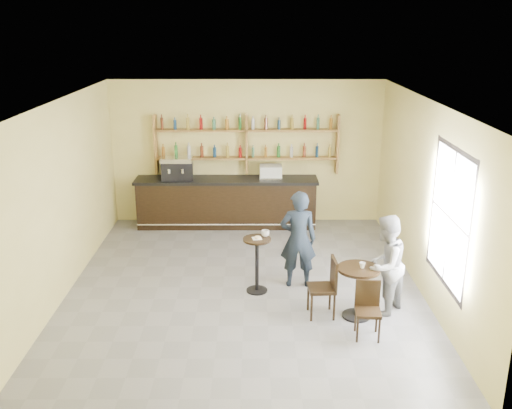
{
  "coord_description": "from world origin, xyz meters",
  "views": [
    {
      "loc": [
        0.17,
        -8.95,
        4.42
      ],
      "look_at": [
        0.2,
        0.8,
        1.25
      ],
      "focal_mm": 40.0,
      "sensor_mm": 36.0,
      "label": 1
    }
  ],
  "objects_px": {
    "bar_counter": "(227,202)",
    "chair_west": "(322,288)",
    "patron_second": "(385,265)",
    "pedestal_table": "(257,265)",
    "pastry_case": "(271,172)",
    "chair_south": "(368,311)",
    "cafe_table": "(357,292)",
    "man_main": "(298,239)",
    "espresso_machine": "(177,168)"
  },
  "relations": [
    {
      "from": "pastry_case",
      "to": "chair_south",
      "type": "bearing_deg",
      "value": -66.21
    },
    {
      "from": "pedestal_table",
      "to": "patron_second",
      "type": "bearing_deg",
      "value": -20.01
    },
    {
      "from": "pastry_case",
      "to": "chair_west",
      "type": "relative_size",
      "value": 0.52
    },
    {
      "from": "pastry_case",
      "to": "chair_west",
      "type": "height_order",
      "value": "pastry_case"
    },
    {
      "from": "chair_west",
      "to": "patron_second",
      "type": "bearing_deg",
      "value": 93.25
    },
    {
      "from": "chair_west",
      "to": "pedestal_table",
      "type": "bearing_deg",
      "value": -133.33
    },
    {
      "from": "pastry_case",
      "to": "cafe_table",
      "type": "xyz_separation_m",
      "value": [
        1.23,
        -4.18,
        -0.82
      ]
    },
    {
      "from": "man_main",
      "to": "cafe_table",
      "type": "bearing_deg",
      "value": 127.42
    },
    {
      "from": "pedestal_table",
      "to": "man_main",
      "type": "height_order",
      "value": "man_main"
    },
    {
      "from": "patron_second",
      "to": "bar_counter",
      "type": "bearing_deg",
      "value": -106.18
    },
    {
      "from": "pastry_case",
      "to": "patron_second",
      "type": "xyz_separation_m",
      "value": [
        1.66,
        -4.01,
        -0.43
      ]
    },
    {
      "from": "pastry_case",
      "to": "pedestal_table",
      "type": "xyz_separation_m",
      "value": [
        -0.32,
        -3.29,
        -0.75
      ]
    },
    {
      "from": "pedestal_table",
      "to": "cafe_table",
      "type": "height_order",
      "value": "pedestal_table"
    },
    {
      "from": "pedestal_table",
      "to": "chair_south",
      "type": "distance_m",
      "value": 2.18
    },
    {
      "from": "pedestal_table",
      "to": "chair_south",
      "type": "bearing_deg",
      "value": -42.93
    },
    {
      "from": "pedestal_table",
      "to": "chair_south",
      "type": "height_order",
      "value": "pedestal_table"
    },
    {
      "from": "pastry_case",
      "to": "chair_south",
      "type": "relative_size",
      "value": 0.59
    },
    {
      "from": "cafe_table",
      "to": "patron_second",
      "type": "bearing_deg",
      "value": 20.79
    },
    {
      "from": "bar_counter",
      "to": "chair_west",
      "type": "xyz_separation_m",
      "value": [
        1.66,
        -4.13,
        -0.07
      ]
    },
    {
      "from": "bar_counter",
      "to": "cafe_table",
      "type": "distance_m",
      "value": 4.73
    },
    {
      "from": "espresso_machine",
      "to": "patron_second",
      "type": "height_order",
      "value": "patron_second"
    },
    {
      "from": "espresso_machine",
      "to": "chair_south",
      "type": "xyz_separation_m",
      "value": [
        3.33,
        -4.78,
        -0.91
      ]
    },
    {
      "from": "pastry_case",
      "to": "pedestal_table",
      "type": "bearing_deg",
      "value": -86.7
    },
    {
      "from": "cafe_table",
      "to": "patron_second",
      "type": "distance_m",
      "value": 0.6
    },
    {
      "from": "chair_south",
      "to": "patron_second",
      "type": "height_order",
      "value": "patron_second"
    },
    {
      "from": "chair_south",
      "to": "cafe_table",
      "type": "bearing_deg",
      "value": 99.36
    },
    {
      "from": "bar_counter",
      "to": "chair_south",
      "type": "height_order",
      "value": "bar_counter"
    },
    {
      "from": "pedestal_table",
      "to": "patron_second",
      "type": "xyz_separation_m",
      "value": [
        1.98,
        -0.72,
        0.32
      ]
    },
    {
      "from": "espresso_machine",
      "to": "chair_west",
      "type": "bearing_deg",
      "value": -62.0
    },
    {
      "from": "man_main",
      "to": "chair_west",
      "type": "height_order",
      "value": "man_main"
    },
    {
      "from": "bar_counter",
      "to": "man_main",
      "type": "xyz_separation_m",
      "value": [
        1.36,
        -3.05,
        0.31
      ]
    },
    {
      "from": "pedestal_table",
      "to": "patron_second",
      "type": "relative_size",
      "value": 0.6
    },
    {
      "from": "pastry_case",
      "to": "espresso_machine",
      "type": "bearing_deg",
      "value": -171.18
    },
    {
      "from": "man_main",
      "to": "patron_second",
      "type": "bearing_deg",
      "value": 143.58
    },
    {
      "from": "chair_south",
      "to": "bar_counter",
      "type": "bearing_deg",
      "value": 119.87
    },
    {
      "from": "pedestal_table",
      "to": "bar_counter",
      "type": "bearing_deg",
      "value": 101.33
    },
    {
      "from": "espresso_machine",
      "to": "man_main",
      "type": "height_order",
      "value": "man_main"
    },
    {
      "from": "pedestal_table",
      "to": "chair_south",
      "type": "relative_size",
      "value": 1.15
    },
    {
      "from": "pastry_case",
      "to": "pedestal_table",
      "type": "relative_size",
      "value": 0.52
    },
    {
      "from": "bar_counter",
      "to": "chair_south",
      "type": "relative_size",
      "value": 4.8
    },
    {
      "from": "cafe_table",
      "to": "man_main",
      "type": "bearing_deg",
      "value": 126.87
    },
    {
      "from": "cafe_table",
      "to": "chair_west",
      "type": "distance_m",
      "value": 0.56
    },
    {
      "from": "man_main",
      "to": "pastry_case",
      "type": "bearing_deg",
      "value": -82.26
    },
    {
      "from": "bar_counter",
      "to": "chair_west",
      "type": "distance_m",
      "value": 4.45
    },
    {
      "from": "bar_counter",
      "to": "cafe_table",
      "type": "xyz_separation_m",
      "value": [
        2.21,
        -4.18,
        -0.13
      ]
    },
    {
      "from": "patron_second",
      "to": "chair_west",
      "type": "bearing_deg",
      "value": -42.86
    },
    {
      "from": "chair_west",
      "to": "chair_south",
      "type": "distance_m",
      "value": 0.89
    },
    {
      "from": "bar_counter",
      "to": "espresso_machine",
      "type": "relative_size",
      "value": 5.91
    },
    {
      "from": "pastry_case",
      "to": "patron_second",
      "type": "distance_m",
      "value": 4.37
    },
    {
      "from": "chair_west",
      "to": "patron_second",
      "type": "relative_size",
      "value": 0.59
    }
  ]
}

